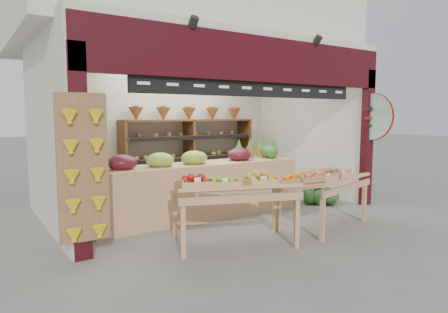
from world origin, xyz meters
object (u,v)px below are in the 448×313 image
(refrigerator, at_px, (60,167))
(mid_counter, at_px, (199,188))
(display_table_right, at_px, (320,180))
(watermelon_pile, at_px, (319,192))
(display_table_left, at_px, (225,187))
(cardboard_stack, at_px, (109,208))
(back_shelving, at_px, (189,141))

(refrigerator, height_order, mid_counter, refrigerator)
(display_table_right, distance_m, watermelon_pile, 1.87)
(display_table_right, bearing_deg, display_table_left, 174.32)
(mid_counter, relative_size, watermelon_pile, 4.75)
(display_table_left, bearing_deg, watermelon_pile, 19.25)
(cardboard_stack, relative_size, display_table_left, 0.54)
(mid_counter, distance_m, display_table_right, 2.06)
(mid_counter, xyz_separation_m, watermelon_pile, (2.62, -0.35, -0.31))
(display_table_right, xyz_separation_m, watermelon_pile, (1.31, 1.23, -0.55))
(mid_counter, bearing_deg, refrigerator, 133.51)
(watermelon_pile, bearing_deg, display_table_right, -136.79)
(mid_counter, distance_m, watermelon_pile, 2.66)
(watermelon_pile, bearing_deg, mid_counter, 172.41)
(back_shelving, bearing_deg, watermelon_pile, -54.51)
(mid_counter, xyz_separation_m, display_table_right, (1.31, -1.57, 0.24))
(mid_counter, relative_size, display_table_right, 2.24)
(cardboard_stack, bearing_deg, display_table_left, -62.50)
(display_table_right, bearing_deg, watermelon_pile, 43.21)
(cardboard_stack, bearing_deg, display_table_right, -37.88)
(refrigerator, xyz_separation_m, mid_counter, (1.88, -1.98, -0.29))
(cardboard_stack, relative_size, watermelon_pile, 1.25)
(refrigerator, relative_size, cardboard_stack, 1.62)
(watermelon_pile, bearing_deg, refrigerator, 152.62)
(refrigerator, xyz_separation_m, watermelon_pile, (4.50, -2.33, -0.60))
(display_table_left, bearing_deg, display_table_right, -5.68)
(refrigerator, distance_m, display_table_left, 3.69)
(display_table_left, height_order, display_table_right, display_table_left)
(back_shelving, xyz_separation_m, cardboard_stack, (-2.34, -1.48, -0.95))
(display_table_left, distance_m, watermelon_pile, 3.25)
(cardboard_stack, distance_m, display_table_left, 2.28)
(refrigerator, height_order, display_table_left, refrigerator)
(back_shelving, distance_m, display_table_left, 3.71)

